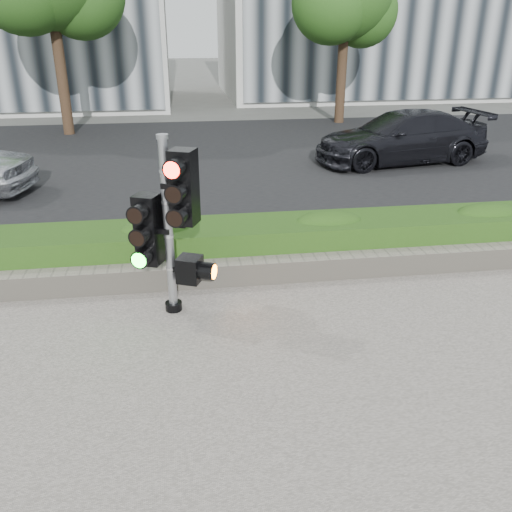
# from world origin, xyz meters

# --- Properties ---
(ground) EXTENTS (120.00, 120.00, 0.00)m
(ground) POSITION_xyz_m (0.00, 0.00, 0.00)
(ground) COLOR #51514C
(ground) RESTS_ON ground
(road) EXTENTS (60.00, 13.00, 0.02)m
(road) POSITION_xyz_m (0.00, 10.00, 0.01)
(road) COLOR black
(road) RESTS_ON ground
(curb) EXTENTS (60.00, 0.25, 0.12)m
(curb) POSITION_xyz_m (0.00, 3.15, 0.06)
(curb) COLOR gray
(curb) RESTS_ON ground
(stone_wall) EXTENTS (12.00, 0.32, 0.34)m
(stone_wall) POSITION_xyz_m (0.00, 1.90, 0.20)
(stone_wall) COLOR gray
(stone_wall) RESTS_ON sidewalk
(hedge) EXTENTS (12.00, 1.00, 0.68)m
(hedge) POSITION_xyz_m (0.00, 2.55, 0.37)
(hedge) COLOR #417122
(hedge) RESTS_ON sidewalk
(traffic_signal) EXTENTS (0.87, 0.73, 2.34)m
(traffic_signal) POSITION_xyz_m (-0.94, 1.21, 1.32)
(traffic_signal) COLOR black
(traffic_signal) RESTS_ON sidewalk
(car_dark) EXTENTS (4.97, 2.54, 1.38)m
(car_dark) POSITION_xyz_m (5.26, 8.83, 0.71)
(car_dark) COLOR black
(car_dark) RESTS_ON road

